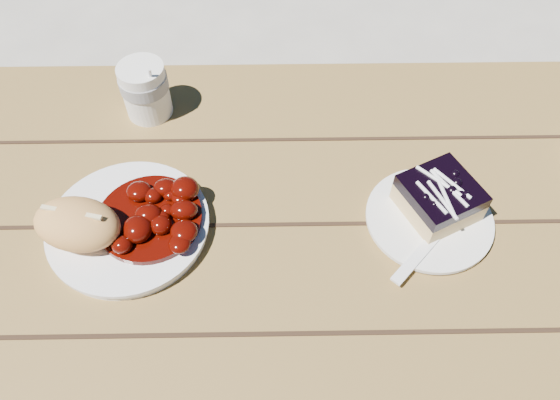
{
  "coord_description": "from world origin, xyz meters",
  "views": [
    {
      "loc": [
        0.08,
        -0.34,
        1.38
      ],
      "look_at": [
        0.09,
        0.08,
        0.81
      ],
      "focal_mm": 35.0,
      "sensor_mm": 36.0,
      "label": 1
    }
  ],
  "objects_px": {
    "dessert_plate": "(429,219)",
    "blueberry_cake": "(439,197)",
    "picnic_table": "(222,327)",
    "main_plate": "(129,227)",
    "bread_roll": "(77,224)",
    "coffee_cup": "(145,90)"
  },
  "relations": [
    {
      "from": "picnic_table",
      "to": "bread_roll",
      "type": "xyz_separation_m",
      "value": [
        -0.17,
        0.05,
        0.21
      ]
    },
    {
      "from": "dessert_plate",
      "to": "blueberry_cake",
      "type": "xyz_separation_m",
      "value": [
        0.01,
        0.02,
        0.03
      ]
    },
    {
      "from": "main_plate",
      "to": "coffee_cup",
      "type": "bearing_deg",
      "value": 90.25
    },
    {
      "from": "main_plate",
      "to": "blueberry_cake",
      "type": "xyz_separation_m",
      "value": [
        0.42,
        0.02,
        0.03
      ]
    },
    {
      "from": "picnic_table",
      "to": "main_plate",
      "type": "xyz_separation_m",
      "value": [
        -0.12,
        0.07,
        0.17
      ]
    },
    {
      "from": "dessert_plate",
      "to": "blueberry_cake",
      "type": "height_order",
      "value": "blueberry_cake"
    },
    {
      "from": "blueberry_cake",
      "to": "coffee_cup",
      "type": "height_order",
      "value": "coffee_cup"
    },
    {
      "from": "picnic_table",
      "to": "blueberry_cake",
      "type": "distance_m",
      "value": 0.38
    },
    {
      "from": "dessert_plate",
      "to": "blueberry_cake",
      "type": "distance_m",
      "value": 0.04
    },
    {
      "from": "picnic_table",
      "to": "dessert_plate",
      "type": "distance_m",
      "value": 0.35
    },
    {
      "from": "dessert_plate",
      "to": "main_plate",
      "type": "bearing_deg",
      "value": -178.8
    },
    {
      "from": "picnic_table",
      "to": "coffee_cup",
      "type": "height_order",
      "value": "coffee_cup"
    },
    {
      "from": "picnic_table",
      "to": "dessert_plate",
      "type": "height_order",
      "value": "dessert_plate"
    },
    {
      "from": "coffee_cup",
      "to": "blueberry_cake",
      "type": "bearing_deg",
      "value": -26.21
    },
    {
      "from": "bread_roll",
      "to": "main_plate",
      "type": "bearing_deg",
      "value": 19.98
    },
    {
      "from": "bread_roll",
      "to": "blueberry_cake",
      "type": "relative_size",
      "value": 0.94
    },
    {
      "from": "picnic_table",
      "to": "dessert_plate",
      "type": "relative_size",
      "value": 11.83
    },
    {
      "from": "coffee_cup",
      "to": "picnic_table",
      "type": "bearing_deg",
      "value": -69.13
    },
    {
      "from": "coffee_cup",
      "to": "bread_roll",
      "type": "bearing_deg",
      "value": -102.06
    },
    {
      "from": "dessert_plate",
      "to": "blueberry_cake",
      "type": "bearing_deg",
      "value": 56.31
    },
    {
      "from": "coffee_cup",
      "to": "main_plate",
      "type": "bearing_deg",
      "value": -89.75
    },
    {
      "from": "bread_roll",
      "to": "picnic_table",
      "type": "bearing_deg",
      "value": -17.52
    }
  ]
}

